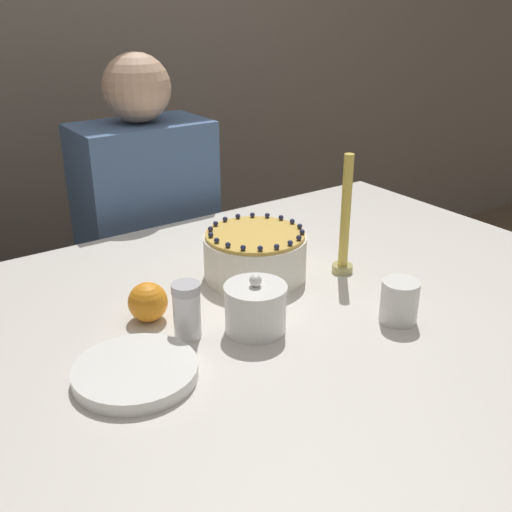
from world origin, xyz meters
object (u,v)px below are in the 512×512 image
(cake, at_px, (256,254))
(sugar_shaker, at_px, (187,310))
(candle, at_px, (345,226))
(sugar_bowl, at_px, (256,308))
(person_man_blue_shirt, at_px, (151,269))

(cake, xyz_separation_m, sugar_shaker, (-0.26, -0.15, 0.00))
(sugar_shaker, xyz_separation_m, candle, (0.44, 0.05, 0.06))
(sugar_bowl, bearing_deg, candle, 17.61)
(person_man_blue_shirt, bearing_deg, cake, 88.87)
(sugar_bowl, relative_size, sugar_shaker, 1.10)
(cake, bearing_deg, candle, -29.26)
(sugar_bowl, distance_m, person_man_blue_shirt, 0.87)
(candle, bearing_deg, sugar_shaker, -173.94)
(cake, xyz_separation_m, sugar_bowl, (-0.14, -0.20, -0.00))
(cake, height_order, candle, candle)
(candle, xyz_separation_m, person_man_blue_shirt, (-0.16, 0.72, -0.34))
(sugar_bowl, bearing_deg, cake, 54.95)
(cake, bearing_deg, person_man_blue_shirt, 88.87)
(sugar_shaker, height_order, candle, candle)
(sugar_shaker, distance_m, person_man_blue_shirt, 0.86)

